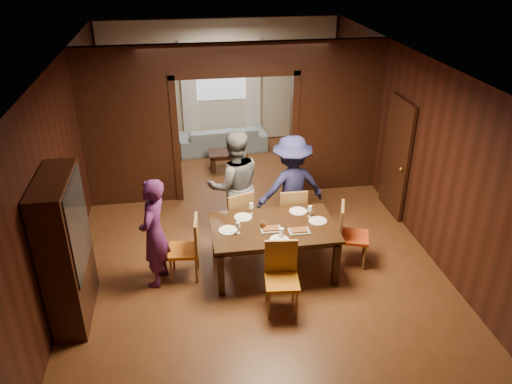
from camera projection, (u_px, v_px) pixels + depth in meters
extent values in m
plane|color=#563318|center=(249.00, 237.00, 8.38)|extent=(9.00, 9.00, 0.00)
cube|color=silver|center=(247.00, 64.00, 7.05)|extent=(5.50, 9.00, 0.02)
cube|color=black|center=(221.00, 82.00, 11.66)|extent=(5.50, 0.02, 2.90)
cube|color=black|center=(63.00, 169.00, 7.34)|extent=(0.02, 9.00, 2.90)
cube|color=black|center=(415.00, 147.00, 8.10)|extent=(0.02, 9.00, 2.90)
cube|color=black|center=(130.00, 142.00, 8.97)|extent=(1.65, 0.15, 2.40)
cube|color=black|center=(336.00, 130.00, 9.50)|extent=(1.65, 0.15, 2.40)
cube|color=black|center=(234.00, 57.00, 8.57)|extent=(5.50, 0.15, 0.50)
cube|color=beige|center=(221.00, 82.00, 11.64)|extent=(5.40, 0.04, 2.85)
imported|color=#4F1D56|center=(154.00, 233.00, 6.95)|extent=(0.56, 0.69, 1.64)
imported|color=#4D4D53|center=(235.00, 186.00, 8.01)|extent=(0.99, 0.81, 1.87)
imported|color=#1D1D48|center=(291.00, 187.00, 8.07)|extent=(1.23, 0.84, 1.76)
imported|color=#8199AA|center=(222.00, 138.00, 11.62)|extent=(2.06, 0.92, 0.59)
imported|color=black|center=(280.00, 218.00, 7.37)|extent=(0.30, 0.30, 0.07)
cube|color=black|center=(273.00, 248.00, 7.41)|extent=(1.81, 1.12, 0.76)
cube|color=black|center=(228.00, 160.00, 10.73)|extent=(0.80, 0.50, 0.40)
cube|color=black|center=(66.00, 250.00, 6.26)|extent=(0.40, 1.20, 2.00)
cube|color=black|center=(397.00, 158.00, 8.71)|extent=(0.06, 0.90, 2.10)
cube|color=silver|center=(221.00, 72.00, 11.50)|extent=(1.20, 0.03, 1.30)
cube|color=white|center=(189.00, 93.00, 11.56)|extent=(0.35, 0.06, 2.40)
cube|color=white|center=(253.00, 90.00, 11.77)|extent=(0.35, 0.06, 2.40)
cylinder|color=silver|center=(228.00, 230.00, 7.12)|extent=(0.27, 0.27, 0.01)
cylinder|color=silver|center=(243.00, 217.00, 7.45)|extent=(0.27, 0.27, 0.01)
cylinder|color=silver|center=(298.00, 211.00, 7.61)|extent=(0.27, 0.27, 0.01)
cylinder|color=silver|center=(318.00, 221.00, 7.35)|extent=(0.27, 0.27, 0.01)
cylinder|color=white|center=(279.00, 240.00, 6.90)|extent=(0.27, 0.27, 0.01)
cube|color=slate|center=(271.00, 229.00, 7.13)|extent=(0.30, 0.20, 0.04)
cube|color=slate|center=(299.00, 231.00, 7.09)|extent=(0.30, 0.20, 0.04)
cylinder|color=silver|center=(281.00, 233.00, 6.94)|extent=(0.07, 0.07, 0.14)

